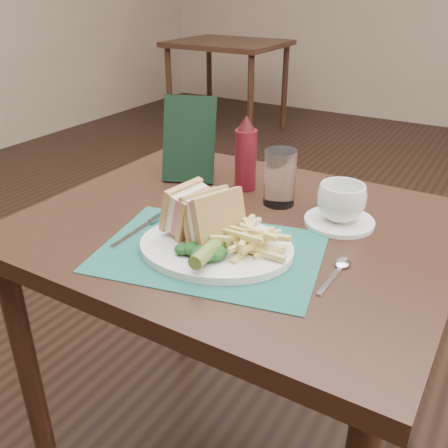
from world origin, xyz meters
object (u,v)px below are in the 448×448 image
object	(u,v)px
plate	(216,247)
coffee_cup	(341,202)
sandwich_half_b	(208,213)
drinking_glass	(280,178)
sandwich_half_a	(181,206)
placemat	(211,251)
table_bg_left	(228,87)
saucer	(339,221)
ketchup_bottle	(246,153)
table_main	(236,355)
check_presenter	(189,140)

from	to	relation	value
plate	coffee_cup	distance (m)	0.29
sandwich_half_b	drinking_glass	size ratio (longest dim) A/B	0.82
coffee_cup	sandwich_half_a	bearing A→B (deg)	-139.03
placemat	table_bg_left	bearing A→B (deg)	120.04
table_bg_left	coffee_cup	size ratio (longest dim) A/B	8.77
sandwich_half_a	drinking_glass	xyz separation A→B (m)	(0.10, 0.25, -0.00)
sandwich_half_a	saucer	world-z (taller)	sandwich_half_a
table_bg_left	ketchup_bottle	xyz separation A→B (m)	(1.66, -2.72, 0.47)
placemat	ketchup_bottle	size ratio (longest dim) A/B	2.26
table_main	ketchup_bottle	size ratio (longest dim) A/B	4.84
placemat	saucer	world-z (taller)	saucer
plate	check_presenter	xyz separation A→B (m)	(-0.26, 0.30, 0.10)
sandwich_half_b	ketchup_bottle	world-z (taller)	ketchup_bottle
table_bg_left	placemat	bearing A→B (deg)	-59.96
table_bg_left	saucer	size ratio (longest dim) A/B	6.00
sandwich_half_b	saucer	distance (m)	0.30
coffee_cup	check_presenter	xyz separation A→B (m)	(-0.43, 0.06, 0.06)
plate	drinking_glass	size ratio (longest dim) A/B	2.31
table_main	coffee_cup	distance (m)	0.48
sandwich_half_b	drinking_glass	distance (m)	0.26
plate	coffee_cup	size ratio (longest dim) A/B	2.92
table_main	table_bg_left	xyz separation A→B (m)	(-1.74, 2.89, 0.00)
table_main	coffee_cup	size ratio (longest dim) A/B	8.77
table_main	sandwich_half_a	distance (m)	0.46
ketchup_bottle	check_presenter	distance (m)	0.16
table_main	sandwich_half_b	size ratio (longest dim) A/B	8.42
plate	check_presenter	distance (m)	0.41
sandwich_half_a	saucer	xyz separation A→B (m)	(0.26, 0.22, -0.06)
check_presenter	table_main	bearing A→B (deg)	-55.63
coffee_cup	sandwich_half_b	bearing A→B (deg)	-129.86
table_bg_left	saucer	world-z (taller)	saucer
sandwich_half_b	check_presenter	world-z (taller)	check_presenter
table_main	table_bg_left	distance (m)	3.37
sandwich_half_b	table_main	bearing A→B (deg)	113.79
drinking_glass	sandwich_half_b	bearing A→B (deg)	-97.11
table_main	coffee_cup	xyz separation A→B (m)	(0.19, 0.10, 0.43)
table_main	drinking_glass	xyz separation A→B (m)	(0.03, 0.13, 0.44)
ketchup_bottle	sandwich_half_a	bearing A→B (deg)	-87.20
sandwich_half_a	table_main	bearing A→B (deg)	69.67
sandwich_half_a	sandwich_half_b	distance (m)	0.07
table_bg_left	plate	bearing A→B (deg)	-59.79
table_main	saucer	xyz separation A→B (m)	(0.19, 0.10, 0.38)
table_bg_left	sandwich_half_a	bearing A→B (deg)	-60.97
placemat	coffee_cup	bearing A→B (deg)	55.29
placemat	check_presenter	world-z (taller)	check_presenter
sandwich_half_b	ketchup_bottle	size ratio (longest dim) A/B	0.57
sandwich_half_a	drinking_glass	bearing A→B (deg)	76.23
placemat	plate	xyz separation A→B (m)	(0.01, 0.01, 0.01)
sandwich_half_a	coffee_cup	size ratio (longest dim) A/B	0.97
coffee_cup	ketchup_bottle	distance (m)	0.28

